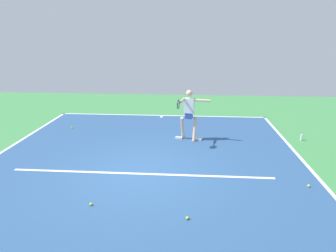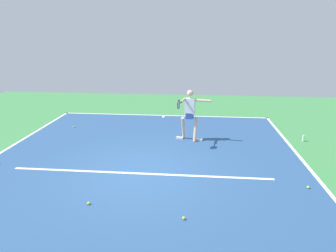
% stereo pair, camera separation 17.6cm
% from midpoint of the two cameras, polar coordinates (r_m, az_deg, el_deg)
% --- Properties ---
extents(ground_plane, '(21.49, 21.49, 0.00)m').
position_cam_midpoint_polar(ground_plane, '(8.07, -4.71, -8.83)').
color(ground_plane, '#428E4C').
extents(court_surface, '(9.29, 11.75, 0.00)m').
position_cam_midpoint_polar(court_surface, '(8.06, -4.71, -8.82)').
color(court_surface, '#2D5484').
rests_on(court_surface, ground_plane).
extents(court_line_baseline_near, '(9.29, 0.10, 0.01)m').
position_cam_midpoint_polar(court_line_baseline_near, '(13.49, -0.43, 2.05)').
color(court_line_baseline_near, white).
rests_on(court_line_baseline_near, ground_plane).
extents(court_line_sideline_left, '(0.10, 11.75, 0.01)m').
position_cam_midpoint_polar(court_line_sideline_left, '(8.59, 27.52, -9.13)').
color(court_line_sideline_left, white).
rests_on(court_line_sideline_left, ground_plane).
extents(court_line_service, '(6.97, 0.10, 0.01)m').
position_cam_midpoint_polar(court_line_service, '(7.99, -4.82, -9.09)').
color(court_line_service, white).
rests_on(court_line_service, ground_plane).
extents(court_line_centre_mark, '(0.10, 0.30, 0.01)m').
position_cam_midpoint_polar(court_line_centre_mark, '(13.30, -0.51, 1.83)').
color(court_line_centre_mark, white).
rests_on(court_line_centre_mark, ground_plane).
extents(tennis_player, '(1.17, 1.23, 1.78)m').
position_cam_midpoint_polar(tennis_player, '(10.09, 4.70, 2.72)').
color(tennis_player, beige).
rests_on(tennis_player, ground_plane).
extents(tennis_ball_by_baseline, '(0.07, 0.07, 0.07)m').
position_cam_midpoint_polar(tennis_ball_by_baseline, '(6.83, -14.30, -14.23)').
color(tennis_ball_by_baseline, '#CCE033').
rests_on(tennis_ball_by_baseline, ground_plane).
extents(tennis_ball_by_sideline, '(0.07, 0.07, 0.07)m').
position_cam_midpoint_polar(tennis_ball_by_sideline, '(8.02, 25.97, -10.56)').
color(tennis_ball_by_sideline, '#C6E53D').
rests_on(tennis_ball_by_sideline, ground_plane).
extents(tennis_ball_centre_court, '(0.07, 0.07, 0.07)m').
position_cam_midpoint_polar(tennis_ball_centre_court, '(12.26, -17.23, -0.16)').
color(tennis_ball_centre_court, '#CCE033').
rests_on(tennis_ball_centre_court, ground_plane).
extents(tennis_ball_far_corner, '(0.07, 0.07, 0.07)m').
position_cam_midpoint_polar(tennis_ball_far_corner, '(6.19, 3.92, -17.29)').
color(tennis_ball_far_corner, '#CCE033').
rests_on(tennis_ball_far_corner, ground_plane).
extents(water_bottle, '(0.07, 0.07, 0.22)m').
position_cam_midpoint_polar(water_bottle, '(11.27, 25.01, -2.15)').
color(water_bottle, white).
rests_on(water_bottle, ground_plane).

